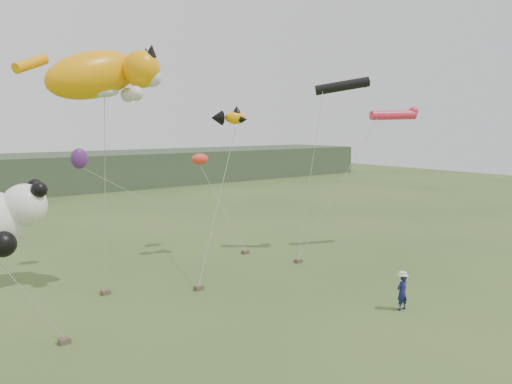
{
  "coord_description": "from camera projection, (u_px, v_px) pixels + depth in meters",
  "views": [
    {
      "loc": [
        -13.86,
        -13.39,
        7.22
      ],
      "look_at": [
        -1.28,
        3.0,
        4.47
      ],
      "focal_mm": 35.0,
      "sensor_mm": 36.0,
      "label": 1
    }
  ],
  "objects": [
    {
      "name": "cat_kite",
      "position": [
        104.0,
        74.0,
        20.83
      ],
      "size": [
        5.64,
        3.01,
        2.89
      ],
      "color": "#F69C05",
      "rests_on": "ground"
    },
    {
      "name": "ground",
      "position": [
        327.0,
        308.0,
        19.85
      ],
      "size": [
        120.0,
        120.0,
        0.0
      ],
      "primitive_type": "plane",
      "color": "#385123",
      "rests_on": "ground"
    },
    {
      "name": "fish_kite",
      "position": [
        229.0,
        117.0,
        26.63
      ],
      "size": [
        2.08,
        1.38,
        1.04
      ],
      "color": "#F49F01",
      "rests_on": "ground"
    },
    {
      "name": "headland",
      "position": [
        3.0,
        176.0,
        52.85
      ],
      "size": [
        90.0,
        13.0,
        4.0
      ],
      "color": "#2D3D28",
      "rests_on": "ground"
    },
    {
      "name": "misc_kites",
      "position": [
        140.0,
        159.0,
        26.85
      ],
      "size": [
        7.86,
        0.85,
        1.12
      ],
      "color": "#F73825",
      "rests_on": "ground"
    },
    {
      "name": "sandbag_anchors",
      "position": [
        196.0,
        281.0,
        23.01
      ],
      "size": [
        13.27,
        6.13,
        0.19
      ],
      "color": "brown",
      "rests_on": "ground"
    },
    {
      "name": "festival_attendant",
      "position": [
        402.0,
        292.0,
        19.61
      ],
      "size": [
        0.55,
        0.37,
        1.45
      ],
      "primitive_type": "imported",
      "rotation": [
        0.0,
        0.0,
        3.09
      ],
      "color": "#14194C",
      "rests_on": "ground"
    },
    {
      "name": "tube_kites",
      "position": [
        370.0,
        99.0,
        28.33
      ],
      "size": [
        6.12,
        3.01,
        2.4
      ],
      "color": "black",
      "rests_on": "ground"
    }
  ]
}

